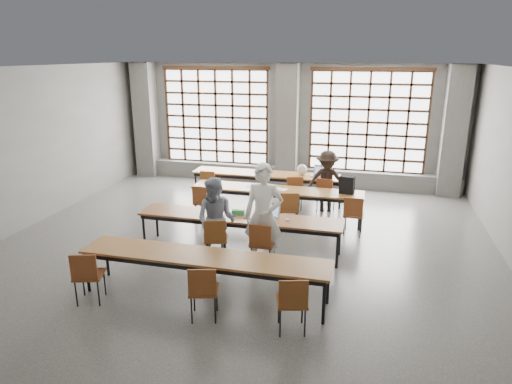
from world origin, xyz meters
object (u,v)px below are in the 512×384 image
chair_near_mid (203,287)px  red_pouch (89,272)px  chair_front_left (216,236)px  student_female (216,220)px  chair_mid_centre (289,207)px  backpack (347,185)px  plastic_bag (302,170)px  chair_near_right (292,299)px  chair_back_left (209,183)px  chair_mid_left (203,200)px  chair_mid_right (353,212)px  desk_row_c (240,219)px  chair_near_left (87,272)px  chair_back_mid (294,189)px  chair_back_right (325,191)px  desk_row_a (268,176)px  laptop_front (270,214)px  mouse (288,220)px  phone (247,218)px  student_back (327,181)px  desk_row_d (204,259)px  laptop_back (320,173)px  chair_front_right (262,241)px  desk_row_b (277,192)px  student_male (264,216)px  green_box (238,212)px

chair_near_mid → red_pouch: chair_near_mid is taller
chair_front_left → student_female: bearing=99.7°
chair_mid_centre → backpack: (1.18, 0.68, 0.39)m
plastic_bag → chair_near_right: bearing=-82.3°
chair_near_mid → plastic_bag: plastic_bag is taller
chair_back_left → backpack: (3.53, -0.67, 0.39)m
chair_mid_left → chair_mid_right: 3.40m
desk_row_c → chair_mid_left: chair_mid_left is taller
chair_near_left → chair_back_mid: bearing=66.0°
chair_back_left → chair_back_right: same height
desk_row_a → backpack: 2.51m
chair_front_left → plastic_bag: bearing=76.5°
laptop_front → mouse: laptop_front is taller
chair_front_left → phone: bearing=48.9°
chair_back_left → chair_mid_right: 3.97m
chair_back_right → student_back: bearing=84.8°
chair_mid_left → backpack: (3.20, 0.68, 0.39)m
chair_near_left → phone: (1.89, 2.39, 0.20)m
desk_row_d → laptop_front: bearing=72.8°
laptop_back → mouse: size_ratio=4.10×
chair_near_right → phone: bearing=118.6°
chair_front_right → backpack: (1.32, 2.68, 0.39)m
desk_row_b → chair_back_right: bearing=34.4°
chair_back_left → student_female: student_female is taller
chair_near_left → student_male: student_male is taller
backpack → plastic_bag: backpack is taller
desk_row_a → student_male: size_ratio=2.08×
chair_near_left → backpack: (3.63, 4.54, 0.39)m
chair_back_right → red_pouch: chair_back_right is taller
chair_mid_left → student_female: bearing=-62.3°
desk_row_b → green_box: 1.96m
chair_mid_centre → chair_front_right: bearing=-94.0°
chair_mid_left → desk_row_c: bearing=-46.9°
chair_mid_right → chair_near_right: size_ratio=1.00×
chair_near_right → laptop_back: laptop_back is taller
chair_front_left → laptop_back: laptop_back is taller
chair_near_left → red_pouch: bearing=106.5°
chair_near_left → student_back: (3.10, 5.34, 0.22)m
chair_mid_right → chair_near_right: 3.91m
chair_mid_centre → chair_front_right: size_ratio=1.00×
desk_row_a → desk_row_d: size_ratio=1.00×
chair_back_right → chair_near_left: (-3.09, -5.21, 0.00)m
chair_back_mid → chair_near_mid: same height
laptop_front → green_box: bearing=-177.8°
chair_mid_right → laptop_front: size_ratio=1.93×
desk_row_a → chair_back_mid: chair_back_mid is taller
chair_mid_right → chair_mid_left: bearing=-180.0°
student_female → chair_near_left: bearing=-122.9°
chair_mid_centre → chair_back_right: bearing=64.6°
chair_near_right → plastic_bag: plastic_bag is taller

